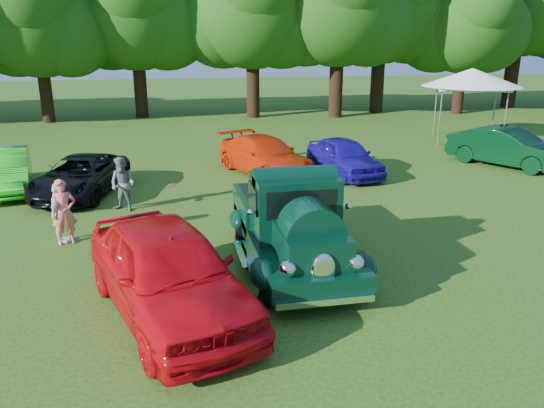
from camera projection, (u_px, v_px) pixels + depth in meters
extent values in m
plane|color=#244710|center=(269.00, 283.00, 10.82)|extent=(120.00, 120.00, 0.00)
cylinder|color=black|center=(265.00, 284.00, 9.87)|extent=(0.24, 0.82, 0.82)
cylinder|color=black|center=(359.00, 275.00, 10.21)|extent=(0.24, 0.82, 0.82)
cylinder|color=black|center=(241.00, 227.00, 12.82)|extent=(0.24, 0.82, 0.82)
cylinder|color=black|center=(314.00, 222.00, 13.17)|extent=(0.24, 0.82, 0.82)
cube|color=black|center=(292.00, 240.00, 11.55)|extent=(1.91, 4.99, 0.38)
cube|color=black|center=(311.00, 246.00, 10.02)|extent=(1.22, 1.61, 0.69)
cube|color=black|center=(294.00, 206.00, 11.17)|extent=(1.73, 1.27, 1.33)
cube|color=black|center=(302.00, 204.00, 10.53)|extent=(1.44, 0.07, 0.58)
cube|color=black|center=(278.00, 206.00, 12.87)|extent=(1.91, 2.27, 0.64)
cube|color=black|center=(278.00, 194.00, 12.78)|extent=(1.64, 1.99, 0.06)
ellipsoid|color=black|center=(263.00, 274.00, 9.80)|extent=(0.55, 0.95, 0.55)
ellipsoid|color=black|center=(361.00, 265.00, 10.16)|extent=(0.55, 0.95, 0.55)
ellipsoid|color=black|center=(238.00, 220.00, 12.75)|extent=(0.42, 0.80, 0.47)
ellipsoid|color=black|center=(317.00, 215.00, 13.12)|extent=(0.42, 0.80, 0.47)
ellipsoid|color=white|center=(323.00, 271.00, 9.28)|extent=(0.45, 0.14, 0.66)
sphere|color=white|center=(288.00, 269.00, 9.21)|extent=(0.31, 0.31, 0.31)
sphere|color=white|center=(356.00, 263.00, 9.45)|extent=(0.31, 0.31, 0.31)
cube|color=white|center=(325.00, 301.00, 9.27)|extent=(1.79, 0.12, 0.12)
cube|color=white|center=(269.00, 209.00, 14.07)|extent=(1.79, 0.12, 0.12)
imported|color=red|center=(168.00, 271.00, 9.38)|extent=(3.46, 5.32, 1.69)
imported|color=#21D11B|center=(6.00, 170.00, 17.25)|extent=(2.27, 4.36, 1.37)
imported|color=black|center=(80.00, 176.00, 16.81)|extent=(3.08, 4.77, 1.22)
imported|color=red|center=(265.00, 156.00, 19.41)|extent=(3.45, 5.03, 1.35)
imported|color=#190C8D|center=(344.00, 157.00, 19.30)|extent=(2.16, 4.16, 1.35)
imported|color=black|center=(508.00, 147.00, 20.56)|extent=(3.59, 4.73, 1.49)
imported|color=#F56865|center=(64.00, 212.00, 12.70)|extent=(0.66, 0.52, 1.60)
imported|color=slate|center=(123.00, 184.00, 15.17)|extent=(0.97, 0.92, 1.58)
imported|color=white|center=(59.00, 213.00, 12.79)|extent=(0.48, 0.92, 1.50)
cube|color=white|center=(471.00, 87.00, 25.16)|extent=(4.15, 4.15, 0.13)
cone|color=white|center=(472.00, 77.00, 25.02)|extent=(6.08, 6.08, 0.84)
cylinder|color=slate|center=(440.00, 118.00, 24.52)|extent=(0.06, 0.06, 2.52)
cylinder|color=slate|center=(435.00, 111.00, 27.16)|extent=(0.06, 0.06, 2.52)
cylinder|color=slate|center=(505.00, 120.00, 23.94)|extent=(0.06, 0.06, 2.52)
cylinder|color=slate|center=(494.00, 112.00, 26.59)|extent=(0.06, 0.06, 2.52)
cylinder|color=black|center=(46.00, 92.00, 31.23)|extent=(0.71, 0.71, 3.57)
sphere|color=#10420E|center=(37.00, 19.00, 30.02)|extent=(6.52, 6.52, 6.52)
cylinder|color=black|center=(140.00, 86.00, 33.28)|extent=(0.79, 0.79, 3.94)
sphere|color=#10420E|center=(135.00, 10.00, 31.94)|extent=(7.21, 7.21, 7.21)
cylinder|color=black|center=(253.00, 85.00, 33.28)|extent=(0.81, 0.81, 4.07)
sphere|color=#10420E|center=(252.00, 6.00, 31.90)|extent=(7.44, 7.44, 7.44)
cylinder|color=black|center=(336.00, 83.00, 33.33)|extent=(0.85, 0.85, 4.23)
sphere|color=#10420E|center=(339.00, 1.00, 31.89)|extent=(7.74, 7.74, 7.74)
cylinder|color=black|center=(377.00, 80.00, 35.32)|extent=(0.88, 0.88, 4.38)
sphere|color=#10420E|center=(382.00, 0.00, 33.83)|extent=(8.01, 8.01, 8.01)
cylinder|color=black|center=(459.00, 86.00, 35.04)|extent=(0.72, 0.72, 3.59)
sphere|color=#10420E|center=(466.00, 21.00, 33.82)|extent=(6.56, 6.56, 6.56)
cylinder|color=black|center=(512.00, 73.00, 38.12)|extent=(0.97, 0.97, 4.86)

